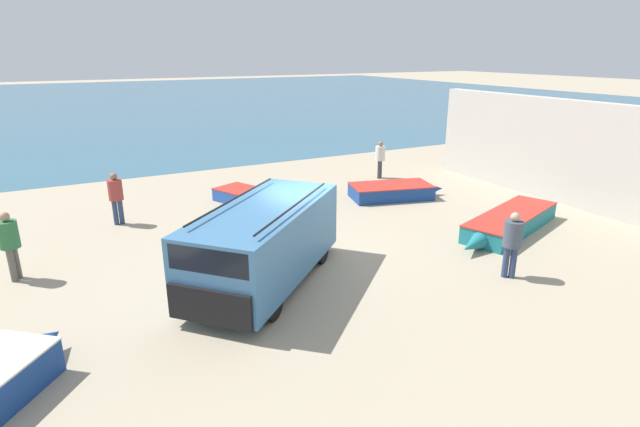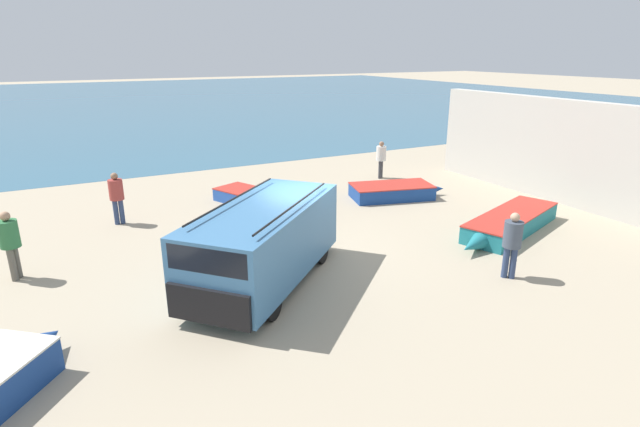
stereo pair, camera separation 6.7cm
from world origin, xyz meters
The scene contains 11 objects.
ground_plane centered at (0.00, 0.00, 0.00)m, with size 200.00×200.00×0.00m, color tan.
sea_water centered at (0.00, 52.00, 0.00)m, with size 120.00×80.00×0.01m, color #33607A.
harbor_wall centered at (11.05, 1.00, 1.95)m, with size 0.50×11.27×3.89m, color #BCB7AD.
parked_van centered at (-1.77, -1.02, 1.12)m, with size 5.28×5.10×2.15m.
fishing_rowboat_0 centered at (6.60, -1.23, 0.29)m, with size 5.50×2.79×0.59m.
fishing_rowboat_1 centered at (5.63, 3.72, 0.28)m, with size 3.97×2.32×0.56m.
fishing_rowboat_3 centered at (0.68, 4.82, 0.25)m, with size 3.02×5.32×0.50m.
fisherman_0 centered at (-7.37, 2.15, 1.09)m, with size 0.48×0.48×1.83m.
fisherman_1 centered at (-4.47, 5.49, 1.07)m, with size 0.47×0.47×1.78m.
fisherman_2 centered at (3.91, -3.69, 1.06)m, with size 0.46×0.46×1.77m.
fisherman_3 centered at (7.00, 6.68, 1.02)m, with size 0.45×0.45×1.70m.
Camera 2 is at (-5.91, -11.86, 5.62)m, focal length 28.00 mm.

